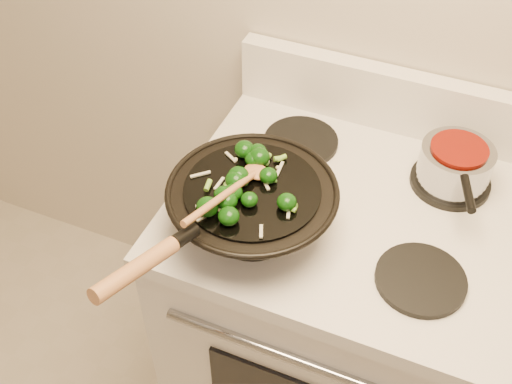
% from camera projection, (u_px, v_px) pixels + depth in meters
% --- Properties ---
extents(stove, '(0.78, 0.67, 1.08)m').
position_uv_depth(stove, '(336.00, 319.00, 1.73)').
color(stove, white).
rests_on(stove, ground).
extents(wok, '(0.35, 0.57, 0.20)m').
position_uv_depth(wok, '(251.00, 206.00, 1.31)').
color(wok, black).
rests_on(wok, stove).
extents(stirfry, '(0.24, 0.23, 0.04)m').
position_uv_depth(stirfry, '(243.00, 182.00, 1.27)').
color(stirfry, '#0C3608').
rests_on(stirfry, wok).
extents(wooden_spoon, '(0.08, 0.26, 0.07)m').
position_uv_depth(wooden_spoon, '(238.00, 186.00, 1.25)').
color(wooden_spoon, '#AC7144').
rests_on(wooden_spoon, wok).
extents(saucepan, '(0.16, 0.25, 0.10)m').
position_uv_depth(saucepan, '(455.00, 164.00, 1.42)').
color(saucepan, '#95979D').
rests_on(saucepan, stove).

